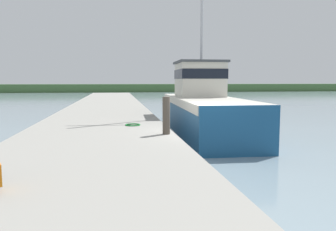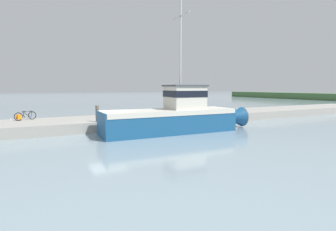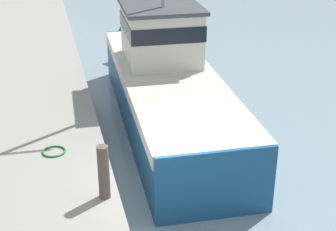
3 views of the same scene
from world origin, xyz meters
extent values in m
plane|color=gray|center=(0.00, 0.00, 0.00)|extent=(320.00, 320.00, 0.00)
cube|color=navy|center=(1.32, 4.65, 0.92)|extent=(3.31, 10.80, 1.84)
cone|color=navy|center=(1.55, 10.96, 0.92)|extent=(1.82, 1.99, 1.75)
cube|color=beige|center=(1.32, 4.65, 1.65)|extent=(3.36, 10.59, 0.37)
cube|color=beige|center=(1.37, 5.99, 2.73)|extent=(2.43, 2.81, 1.80)
cube|color=black|center=(1.37, 5.99, 3.05)|extent=(2.48, 2.87, 0.50)
cube|color=#3D4247|center=(1.37, 5.99, 3.69)|extent=(2.63, 3.04, 0.12)
cylinder|color=#51473D|center=(-1.43, -0.35, 1.50)|extent=(0.26, 0.26, 1.30)
torus|color=#197A2D|center=(-2.47, 2.09, 0.87)|extent=(0.63, 0.63, 0.05)
camera|label=1|loc=(-3.14, -11.48, 2.70)|focal=35.00mm
camera|label=2|loc=(19.28, -5.00, 3.56)|focal=28.00mm
camera|label=3|loc=(-2.42, -10.30, 7.43)|focal=55.00mm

